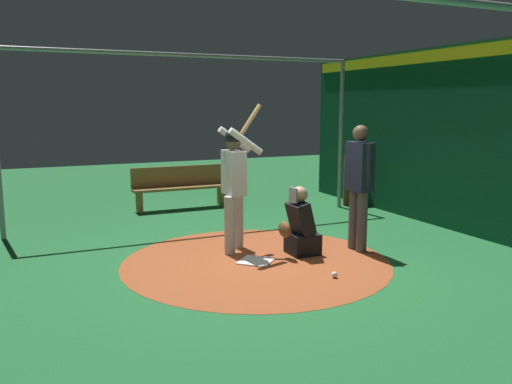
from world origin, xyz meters
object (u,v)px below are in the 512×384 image
at_px(bat_rack, 356,181).
at_px(umpire, 359,181).
at_px(batter, 234,178).
at_px(catcher, 300,228).
at_px(baseball_0, 335,275).
at_px(home_plate, 256,261).
at_px(bench, 181,186).

bearing_deg(bat_rack, umpire, 55.31).
relative_size(batter, catcher, 2.16).
bearing_deg(umpire, baseball_0, 43.26).
xyz_separation_m(home_plate, umpire, (-1.57, 0.08, 1.01)).
bearing_deg(bench, umpire, 109.64).
xyz_separation_m(catcher, umpire, (-0.86, 0.15, 0.64)).
xyz_separation_m(batter, catcher, (-0.77, 0.55, -0.68)).
bearing_deg(batter, umpire, 156.91).
bearing_deg(baseball_0, catcher, -96.04).
bearing_deg(home_plate, bat_rack, -141.82).
relative_size(bat_rack, baseball_0, 14.20).
distance_m(umpire, bat_rack, 3.55).
bearing_deg(bat_rack, baseball_0, 51.99).
height_order(catcher, bat_rack, bat_rack).
xyz_separation_m(home_plate, bat_rack, (-3.57, -2.81, 0.48)).
relative_size(catcher, bench, 0.50).
distance_m(home_plate, batter, 1.22).
xyz_separation_m(catcher, bench, (0.59, -3.91, 0.07)).
height_order(batter, catcher, batter).
bearing_deg(batter, baseball_0, 112.06).
height_order(batter, bat_rack, batter).
xyz_separation_m(bat_rack, bench, (3.45, -1.17, -0.04)).
relative_size(home_plate, bench, 0.22).
relative_size(bench, baseball_0, 26.37).
height_order(home_plate, batter, batter).
relative_size(catcher, baseball_0, 13.09).
xyz_separation_m(home_plate, baseball_0, (-0.60, 1.00, 0.03)).
height_order(batter, bench, batter).
height_order(catcher, bench, catcher).
bearing_deg(catcher, batter, -35.47).
bearing_deg(umpire, catcher, -9.77).
relative_size(catcher, umpire, 0.54).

